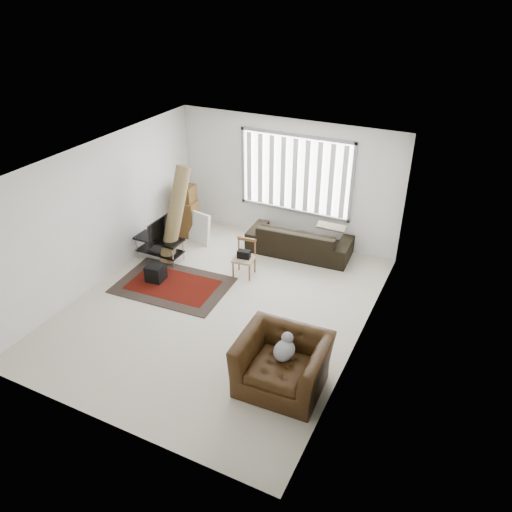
% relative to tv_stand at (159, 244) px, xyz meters
% --- Properties ---
extents(room, '(6.00, 6.02, 2.71)m').
position_rel_tv_stand_xyz_m(room, '(1.98, -0.41, 1.40)').
color(room, beige).
rests_on(room, ground).
extents(persian_rug, '(2.20, 1.54, 0.02)m').
position_rel_tv_stand_xyz_m(persian_rug, '(0.80, -0.73, -0.35)').
color(persian_rug, black).
rests_on(persian_rug, ground).
extents(tv_stand, '(1.00, 0.45, 0.50)m').
position_rel_tv_stand_xyz_m(tv_stand, '(0.00, 0.00, 0.00)').
color(tv_stand, black).
rests_on(tv_stand, ground).
extents(tv, '(0.11, 0.81, 0.47)m').
position_rel_tv_stand_xyz_m(tv, '(0.00, 0.00, 0.37)').
color(tv, black).
rests_on(tv, tv_stand).
extents(subwoofer, '(0.35, 0.35, 0.32)m').
position_rel_tv_stand_xyz_m(subwoofer, '(0.40, -0.72, -0.18)').
color(subwoofer, black).
rests_on(subwoofer, persian_rug).
extents(moving_boxes, '(0.53, 0.49, 1.19)m').
position_rel_tv_stand_xyz_m(moving_boxes, '(-0.10, 1.20, 0.19)').
color(moving_boxes, brown).
rests_on(moving_boxes, ground).
extents(white_flatpack, '(0.57, 0.27, 0.71)m').
position_rel_tv_stand_xyz_m(white_flatpack, '(0.34, 1.02, -0.01)').
color(white_flatpack, silver).
rests_on(white_flatpack, ground).
extents(rolled_rug, '(0.55, 0.97, 1.99)m').
position_rel_tv_stand_xyz_m(rolled_rug, '(0.30, 0.23, 0.63)').
color(rolled_rug, brown).
rests_on(rolled_rug, ground).
extents(sofa, '(2.24, 1.09, 0.84)m').
position_rel_tv_stand_xyz_m(sofa, '(2.50, 1.53, 0.06)').
color(sofa, black).
rests_on(sofa, ground).
extents(side_chair, '(0.45, 0.45, 0.75)m').
position_rel_tv_stand_xyz_m(side_chair, '(1.85, 0.23, 0.05)').
color(side_chair, '#90795E').
rests_on(side_chair, ground).
extents(armchair, '(1.30, 1.14, 0.93)m').
position_rel_tv_stand_xyz_m(armchair, '(3.73, -2.23, 0.10)').
color(armchair, '#321C0A').
rests_on(armchair, ground).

